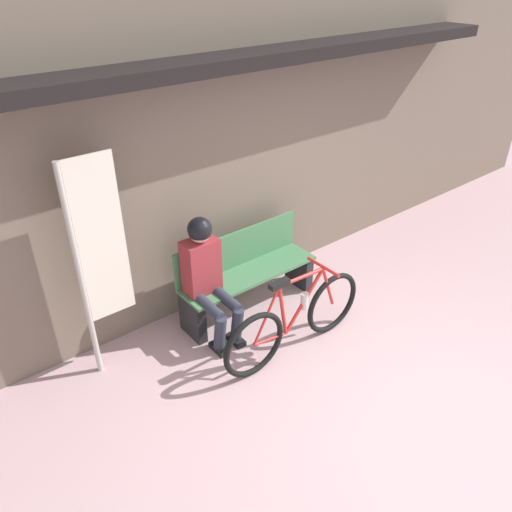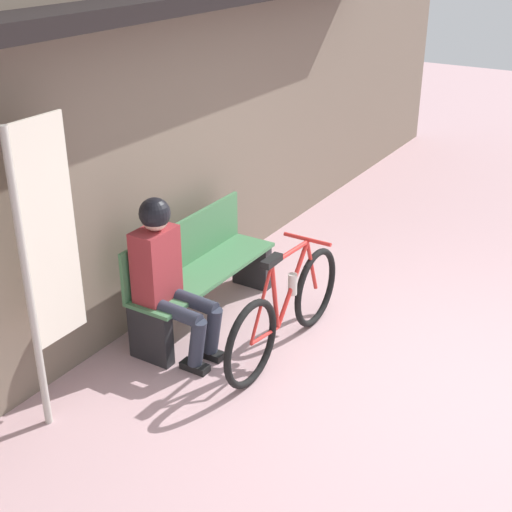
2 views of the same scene
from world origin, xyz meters
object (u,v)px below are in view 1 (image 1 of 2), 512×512
object	(u,v)px
bicycle	(296,320)
person_seated	(207,272)
banner_pole	(95,252)
park_bench_near	(246,275)

from	to	relation	value
bicycle	person_seated	distance (m)	0.95
banner_pole	person_seated	bearing A→B (deg)	-10.19
bicycle	banner_pole	xyz separation A→B (m)	(-1.42, 0.91, 0.84)
banner_pole	park_bench_near	bearing A→B (deg)	-2.43
bicycle	person_seated	bearing A→B (deg)	122.74
bicycle	banner_pole	distance (m)	1.89
person_seated	banner_pole	distance (m)	1.07
park_bench_near	bicycle	xyz separation A→B (m)	(-0.07, -0.85, -0.04)
bicycle	person_seated	xyz separation A→B (m)	(-0.48, 0.74, 0.36)
park_bench_near	bicycle	distance (m)	0.85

